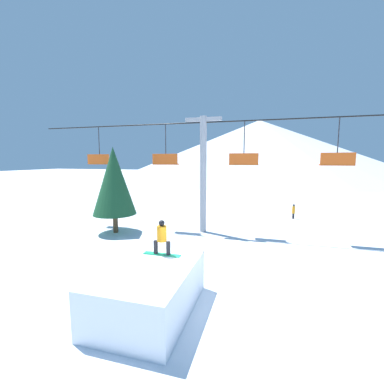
{
  "coord_description": "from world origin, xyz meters",
  "views": [
    {
      "loc": [
        2.2,
        -8.04,
        4.83
      ],
      "look_at": [
        -1.24,
        3.97,
        3.28
      ],
      "focal_mm": 24.0,
      "sensor_mm": 36.0,
      "label": 1
    }
  ],
  "objects_px": {
    "snow_ramp": "(149,289)",
    "distant_skier": "(294,211)",
    "snowboarder": "(162,238)",
    "pine_tree_near": "(114,181)"
  },
  "relations": [
    {
      "from": "distant_skier",
      "to": "pine_tree_near",
      "type": "bearing_deg",
      "value": -147.28
    },
    {
      "from": "snow_ramp",
      "to": "snowboarder",
      "type": "height_order",
      "value": "snowboarder"
    },
    {
      "from": "snow_ramp",
      "to": "distant_skier",
      "type": "bearing_deg",
      "value": 69.29
    },
    {
      "from": "distant_skier",
      "to": "snow_ramp",
      "type": "bearing_deg",
      "value": -110.71
    },
    {
      "from": "snowboarder",
      "to": "distant_skier",
      "type": "xyz_separation_m",
      "value": [
        5.79,
        14.19,
        -1.44
      ]
    },
    {
      "from": "pine_tree_near",
      "to": "distant_skier",
      "type": "xyz_separation_m",
      "value": [
        11.89,
        7.64,
        -2.8
      ]
    },
    {
      "from": "snowboarder",
      "to": "distant_skier",
      "type": "distance_m",
      "value": 15.39
    },
    {
      "from": "snowboarder",
      "to": "pine_tree_near",
      "type": "height_order",
      "value": "pine_tree_near"
    },
    {
      "from": "snow_ramp",
      "to": "snowboarder",
      "type": "distance_m",
      "value": 1.75
    },
    {
      "from": "snow_ramp",
      "to": "distant_skier",
      "type": "distance_m",
      "value": 16.35
    }
  ]
}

